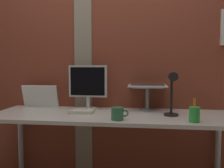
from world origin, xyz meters
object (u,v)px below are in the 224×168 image
whiteboard_panel (40,96)px  coffee_mug (118,114)px  laptop (147,79)px  monitor (88,84)px  pen_cup (194,115)px  desk_lamp (172,89)px

whiteboard_panel → coffee_mug: 0.94m
laptop → coffee_mug: size_ratio=2.64×
whiteboard_panel → coffee_mug: whiteboard_panel is taller
monitor → whiteboard_panel: 0.51m
laptop → monitor: bearing=-172.0°
laptop → whiteboard_panel: size_ratio=0.99×
laptop → whiteboard_panel: bearing=-177.5°
whiteboard_panel → coffee_mug: size_ratio=2.66×
monitor → coffee_mug: 0.57m
laptop → whiteboard_panel: 1.06m
laptop → pen_cup: laptop is taller
monitor → whiteboard_panel: (-0.49, 0.03, -0.13)m
coffee_mug → pen_cup: bearing=-0.0°
desk_lamp → pen_cup: desk_lamp is taller
monitor → pen_cup: 1.00m
monitor → laptop: (0.56, 0.08, 0.05)m
whiteboard_panel → coffee_mug: (0.82, -0.46, -0.06)m
pen_cup → desk_lamp: bearing=129.9°
desk_lamp → pen_cup: size_ratio=2.05×
laptop → pen_cup: bearing=-56.4°
desk_lamp → whiteboard_panel: bearing=166.9°
desk_lamp → coffee_mug: 0.49m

